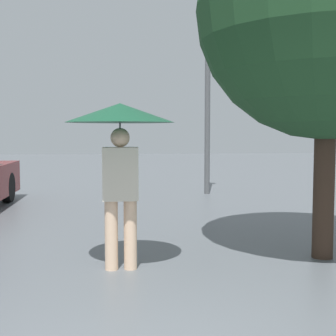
% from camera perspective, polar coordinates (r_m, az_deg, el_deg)
% --- Properties ---
extents(pedestrian, '(1.19, 1.19, 1.84)m').
position_cam_1_polar(pedestrian, '(5.15, -5.87, 4.38)').
color(pedestrian, beige).
rests_on(pedestrian, ground_plane).
extents(tree, '(3.13, 3.13, 4.56)m').
position_cam_1_polar(tree, '(6.09, 18.99, 18.02)').
color(tree, '#38281E').
rests_on(tree, ground_plane).
extents(street_lamp, '(0.33, 0.33, 4.77)m').
position_cam_1_polar(street_lamp, '(11.59, 4.86, 11.57)').
color(street_lamp, '#515456').
rests_on(street_lamp, ground_plane).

